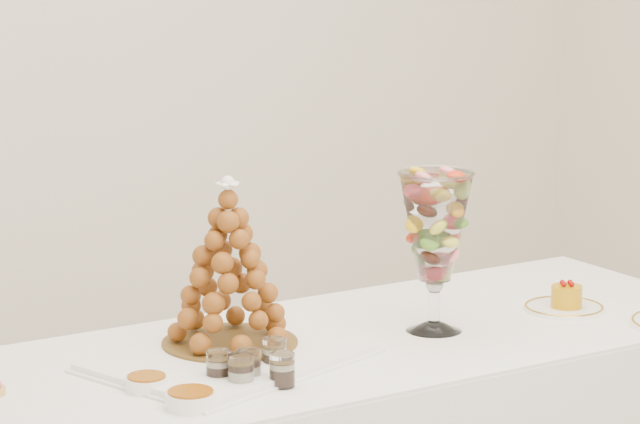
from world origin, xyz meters
TOP-DOWN VIEW (x-y plane):
  - lace_tray at (-0.29, 0.10)m, footprint 0.63×0.54m
  - macaron_vase at (0.22, 0.06)m, footprint 0.17×0.17m
  - cake_plate at (0.59, 0.04)m, footprint 0.19×0.19m
  - verrine_a at (-0.38, -0.02)m, footprint 0.05×0.05m
  - verrine_b at (-0.32, -0.05)m, footprint 0.06×0.06m
  - verrine_c at (-0.24, -0.00)m, footprint 0.05×0.05m
  - verrine_d at (-0.36, -0.08)m, footprint 0.06×0.06m
  - verrine_e at (-0.28, -0.11)m, footprint 0.07×0.07m
  - ramekin_back at (-0.52, 0.02)m, footprint 0.09×0.09m
  - ramekin_front at (-0.50, -0.13)m, footprint 0.10×0.10m
  - croquembouche at (-0.25, 0.16)m, footprint 0.30×0.30m
  - mousse_cake at (0.59, 0.03)m, footprint 0.08×0.08m

SIDE VIEW (x-z plane):
  - cake_plate at x=0.59m, z-range 0.70..0.71m
  - lace_tray at x=-0.29m, z-range 0.70..0.71m
  - ramekin_back at x=-0.52m, z-range 0.70..0.72m
  - ramekin_front at x=-0.50m, z-range 0.70..0.73m
  - verrine_c at x=-0.24m, z-range 0.70..0.76m
  - verrine_a at x=-0.38m, z-range 0.70..0.77m
  - verrine_b at x=-0.32m, z-range 0.70..0.77m
  - verrine_e at x=-0.28m, z-range 0.70..0.77m
  - verrine_d at x=-0.36m, z-range 0.70..0.77m
  - mousse_cake at x=0.59m, z-range 0.70..0.77m
  - croquembouche at x=-0.25m, z-range 0.71..1.08m
  - macaron_vase at x=0.22m, z-range 0.75..1.12m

